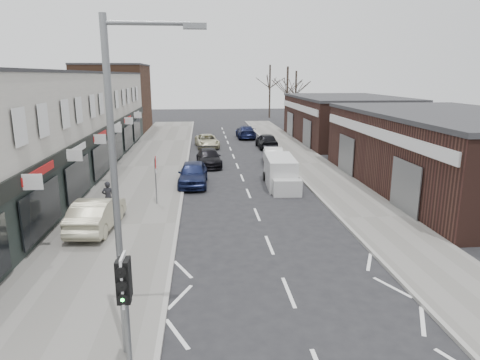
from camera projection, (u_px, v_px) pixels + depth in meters
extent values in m
plane|color=black|center=(303.00, 327.00, 11.96)|extent=(160.00, 160.00, 0.00)
cube|color=slate|center=(149.00, 167.00, 32.63)|extent=(5.50, 64.00, 0.12)
cube|color=slate|center=(310.00, 164.00, 33.72)|extent=(3.50, 64.00, 0.12)
cube|color=beige|center=(41.00, 126.00, 28.80)|extent=(8.00, 41.00, 7.10)
cube|color=#4A2E1F|center=(114.00, 99.00, 53.35)|extent=(8.00, 10.00, 8.00)
cube|color=#371F19|center=(452.00, 153.00, 26.05)|extent=(10.00, 18.00, 4.50)
cube|color=#371F19|center=(345.00, 120.00, 45.39)|extent=(10.00, 16.00, 4.50)
cylinder|color=slate|center=(127.00, 324.00, 9.25)|extent=(0.12, 0.12, 3.00)
cube|color=silver|center=(124.00, 280.00, 9.00)|extent=(0.05, 0.55, 1.10)
cube|color=black|center=(123.00, 282.00, 8.89)|extent=(0.28, 0.22, 0.95)
sphere|color=#0CE533|center=(123.00, 298.00, 8.84)|extent=(0.18, 0.18, 0.18)
cube|color=black|center=(125.00, 277.00, 9.12)|extent=(0.26, 0.20, 0.90)
cylinder|color=slate|center=(116.00, 198.00, 9.79)|extent=(0.16, 0.16, 8.00)
cylinder|color=slate|center=(147.00, 23.00, 8.96)|extent=(1.80, 0.10, 0.10)
cube|color=slate|center=(195.00, 26.00, 9.06)|extent=(0.50, 0.22, 0.12)
cylinder|color=slate|center=(156.00, 181.00, 22.78)|extent=(0.07, 0.07, 2.50)
cube|color=white|center=(156.00, 170.00, 22.64)|extent=(0.04, 0.45, 0.25)
cube|color=silver|center=(280.00, 171.00, 27.04)|extent=(1.92, 4.18, 1.87)
cube|color=silver|center=(287.00, 188.00, 24.82)|extent=(1.68, 0.80, 0.98)
cylinder|color=black|center=(272.00, 187.00, 25.74)|extent=(0.20, 0.62, 0.62)
cylinder|color=black|center=(296.00, 186.00, 25.87)|extent=(0.20, 0.62, 0.62)
cylinder|color=black|center=(265.00, 176.00, 28.51)|extent=(0.20, 0.62, 0.62)
cylinder|color=black|center=(287.00, 176.00, 28.64)|extent=(0.20, 0.62, 0.62)
imported|color=#ABA688|center=(97.00, 213.00, 19.10)|extent=(1.87, 4.51, 1.45)
imported|color=black|center=(108.00, 197.00, 21.36)|extent=(0.61, 0.42, 1.62)
imported|color=#131B3D|center=(193.00, 174.00, 27.23)|extent=(1.94, 4.50, 1.52)
imported|color=black|center=(209.00, 158.00, 33.11)|extent=(2.05, 4.52, 1.28)
imported|color=beige|center=(207.00, 141.00, 41.63)|extent=(2.53, 4.68, 1.25)
imported|color=silver|center=(273.00, 155.00, 34.06)|extent=(1.82, 4.20, 1.35)
imported|color=black|center=(267.00, 141.00, 41.12)|extent=(1.81, 4.31, 1.45)
imported|color=#121839|center=(246.00, 132.00, 47.78)|extent=(1.97, 4.84, 1.41)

